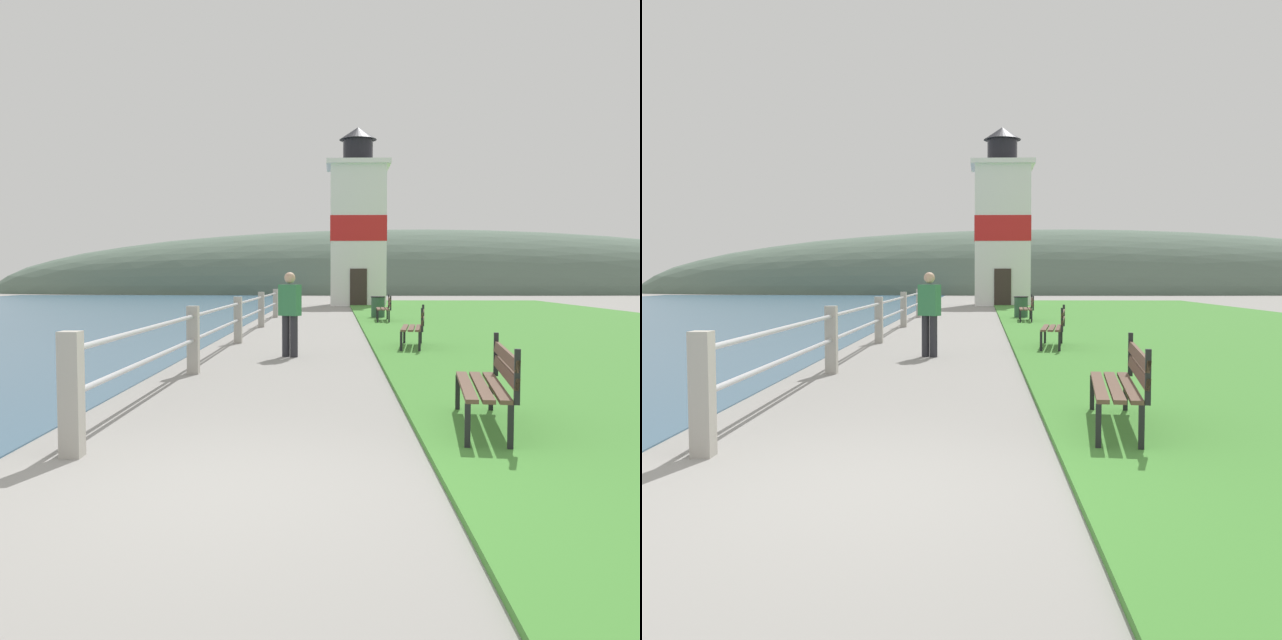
# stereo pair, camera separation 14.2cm
# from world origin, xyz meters

# --- Properties ---
(ground_plane) EXTENTS (160.00, 160.00, 0.00)m
(ground_plane) POSITION_xyz_m (0.00, 0.00, 0.00)
(ground_plane) COLOR gray
(grass_verge) EXTENTS (12.00, 48.72, 0.06)m
(grass_verge) POSITION_xyz_m (7.60, 16.24, 0.03)
(grass_verge) COLOR #428433
(grass_verge) RESTS_ON ground_plane
(seawall_railing) EXTENTS (0.18, 26.79, 1.10)m
(seawall_railing) POSITION_xyz_m (-1.50, 14.30, 0.64)
(seawall_railing) COLOR #A8A399
(seawall_railing) RESTS_ON ground_plane
(park_bench_near) EXTENTS (0.70, 1.93, 0.94)m
(park_bench_near) POSITION_xyz_m (2.35, 2.05, 0.54)
(park_bench_near) COLOR brown
(park_bench_near) RESTS_ON ground_plane
(park_bench_midway) EXTENTS (0.70, 1.81, 0.94)m
(park_bench_midway) POSITION_xyz_m (2.53, 10.20, 0.54)
(park_bench_midway) COLOR brown
(park_bench_midway) RESTS_ON ground_plane
(park_bench_far) EXTENTS (0.54, 1.83, 0.94)m
(park_bench_far) POSITION_xyz_m (2.52, 19.35, 0.54)
(park_bench_far) COLOR brown
(park_bench_far) RESTS_ON ground_plane
(lighthouse) EXTENTS (3.42, 3.42, 9.71)m
(lighthouse) POSITION_xyz_m (2.05, 34.34, 4.30)
(lighthouse) COLOR white
(lighthouse) RESTS_ON ground_plane
(person_strolling) EXTENTS (0.46, 0.38, 1.66)m
(person_strolling) POSITION_xyz_m (-0.09, 8.79, 0.90)
(person_strolling) COLOR #28282D
(person_strolling) RESTS_ON ground_plane
(trash_bin) EXTENTS (0.54, 0.54, 0.84)m
(trash_bin) POSITION_xyz_m (2.40, 21.48, 0.42)
(trash_bin) COLOR #2D5138
(trash_bin) RESTS_ON ground_plane
(distant_hillside) EXTENTS (80.00, 16.00, 12.00)m
(distant_hillside) POSITION_xyz_m (8.00, 62.48, 0.00)
(distant_hillside) COLOR #566B5B
(distant_hillside) RESTS_ON ground_plane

